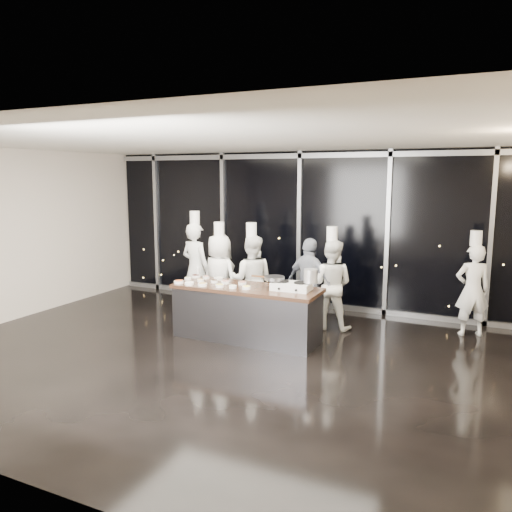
{
  "coord_description": "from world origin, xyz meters",
  "views": [
    {
      "loc": [
        3.53,
        -6.3,
        2.7
      ],
      "look_at": [
        0.03,
        1.2,
        1.36
      ],
      "focal_mm": 35.0,
      "sensor_mm": 36.0,
      "label": 1
    }
  ],
  "objects": [
    {
      "name": "ground",
      "position": [
        0.0,
        0.0,
        0.0
      ],
      "size": [
        9.0,
        9.0,
        0.0
      ],
      "primitive_type": "plane",
      "color": "black",
      "rests_on": "ground"
    },
    {
      "name": "room_shell",
      "position": [
        0.18,
        0.0,
        2.25
      ],
      "size": [
        9.02,
        7.02,
        3.21
      ],
      "color": "beige",
      "rests_on": "ground"
    },
    {
      "name": "window_wall",
      "position": [
        0.0,
        3.43,
        1.6
      ],
      "size": [
        8.9,
        0.11,
        3.2
      ],
      "color": "black",
      "rests_on": "ground"
    },
    {
      "name": "demo_counter",
      "position": [
        0.0,
        0.9,
        0.45
      ],
      "size": [
        2.46,
        0.86,
        0.9
      ],
      "color": "#3B3A3F",
      "rests_on": "ground"
    },
    {
      "name": "stove",
      "position": [
        0.76,
        0.97,
        0.96
      ],
      "size": [
        0.63,
        0.42,
        0.14
      ],
      "rotation": [
        0.0,
        0.0,
        0.05
      ],
      "color": "white",
      "rests_on": "demo_counter"
    },
    {
      "name": "frying_pan",
      "position": [
        0.46,
        0.96,
        1.07
      ],
      "size": [
        0.58,
        0.34,
        0.05
      ],
      "rotation": [
        0.0,
        0.0,
        0.05
      ],
      "color": "gray",
      "rests_on": "stove"
    },
    {
      "name": "stock_pot",
      "position": [
        1.07,
        1.0,
        1.15
      ],
      "size": [
        0.23,
        0.23,
        0.22
      ],
      "primitive_type": "cylinder",
      "rotation": [
        0.0,
        0.0,
        0.05
      ],
      "color": "silver",
      "rests_on": "stove"
    },
    {
      "name": "prep_bowls",
      "position": [
        -0.67,
        0.86,
        0.93
      ],
      "size": [
        1.38,
        0.72,
        0.05
      ],
      "color": "white",
      "rests_on": "demo_counter"
    },
    {
      "name": "squeeze_bottle",
      "position": [
        -1.14,
        1.24,
        1.01
      ],
      "size": [
        0.06,
        0.06,
        0.22
      ],
      "color": "silver",
      "rests_on": "demo_counter"
    },
    {
      "name": "chef_far_left",
      "position": [
        -1.6,
        1.9,
        0.92
      ],
      "size": [
        0.74,
        0.56,
        2.03
      ],
      "rotation": [
        0.0,
        0.0,
        2.92
      ],
      "color": "white",
      "rests_on": "ground"
    },
    {
      "name": "chef_left",
      "position": [
        -0.96,
        1.71,
        0.83
      ],
      "size": [
        0.9,
        0.7,
        1.86
      ],
      "rotation": [
        0.0,
        0.0,
        2.89
      ],
      "color": "white",
      "rests_on": "ground"
    },
    {
      "name": "chef_center",
      "position": [
        -0.32,
        1.76,
        0.83
      ],
      "size": [
        0.94,
        0.82,
        1.87
      ],
      "rotation": [
        0.0,
        0.0,
        3.42
      ],
      "color": "white",
      "rests_on": "ground"
    },
    {
      "name": "guest",
      "position": [
        0.72,
        2.0,
        0.81
      ],
      "size": [
        1.02,
        0.69,
        1.61
      ],
      "rotation": [
        0.0,
        0.0,
        2.79
      ],
      "color": "#131D35",
      "rests_on": "ground"
    },
    {
      "name": "chef_right",
      "position": [
        1.09,
        2.07,
        0.81
      ],
      "size": [
        0.79,
        0.62,
        1.83
      ],
      "rotation": [
        0.0,
        0.0,
        3.16
      ],
      "color": "white",
      "rests_on": "ground"
    },
    {
      "name": "chef_side",
      "position": [
        3.37,
        2.71,
        0.81
      ],
      "size": [
        0.67,
        0.56,
        1.8
      ],
      "rotation": [
        0.0,
        0.0,
        3.52
      ],
      "color": "white",
      "rests_on": "ground"
    }
  ]
}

